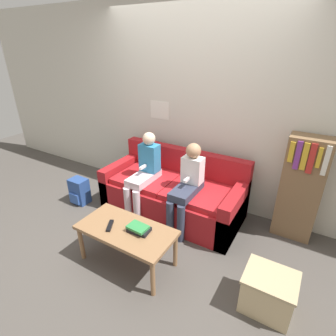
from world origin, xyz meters
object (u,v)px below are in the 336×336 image
storage_box (268,292)px  backpack (79,191)px  coffee_table (126,233)px  person_right (187,184)px  bookshelf (300,189)px  couch (173,193)px  tv_remote (110,226)px  person_left (144,171)px

storage_box → backpack: backpack is taller
coffee_table → person_right: size_ratio=0.92×
bookshelf → storage_box: size_ratio=2.89×
couch → backpack: 1.34m
tv_remote → storage_box: tv_remote is taller
bookshelf → storage_box: bookshelf is taller
person_left → backpack: (-0.92, -0.30, -0.42)m
couch → tv_remote: bearing=-95.1°
couch → storage_box: 1.64m
backpack → bookshelf: bearing=16.9°
couch → bookshelf: size_ratio=1.49×
person_left → person_right: person_left is taller
tv_remote → coffee_table: bearing=-9.0°
coffee_table → person_left: 0.95m
coffee_table → backpack: bearing=157.3°
person_left → storage_box: (1.71, -0.65, -0.42)m
person_left → coffee_table: bearing=-66.1°
coffee_table → bookshelf: bookshelf is taller
couch → person_left: person_left is taller
storage_box → backpack: (-2.64, 0.36, -0.00)m
couch → person_left: 0.49m
person_left → couch: bearing=31.3°
tv_remote → bookshelf: (1.53, 1.41, 0.17)m
storage_box → person_left: bearing=159.1°
coffee_table → storage_box: bearing=8.0°
couch → coffee_table: 1.04m
person_right → tv_remote: person_right is taller
backpack → coffee_table: bearing=-22.7°
couch → coffee_table: bearing=-86.9°
person_right → storage_box: size_ratio=2.50×
person_left → bookshelf: bookshelf is taller
couch → backpack: (-1.24, -0.49, -0.10)m
person_left → tv_remote: 0.94m
person_left → backpack: person_left is taller
tv_remote → backpack: (-1.14, 0.60, -0.26)m
bookshelf → person_right: bearing=-155.7°
couch → backpack: size_ratio=4.91×
person_left → person_right: size_ratio=1.03×
person_right → tv_remote: bearing=-113.6°
backpack → couch: bearing=21.6°
coffee_table → bookshelf: (1.38, 1.35, 0.23)m
coffee_table → backpack: (-1.30, 0.54, -0.19)m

